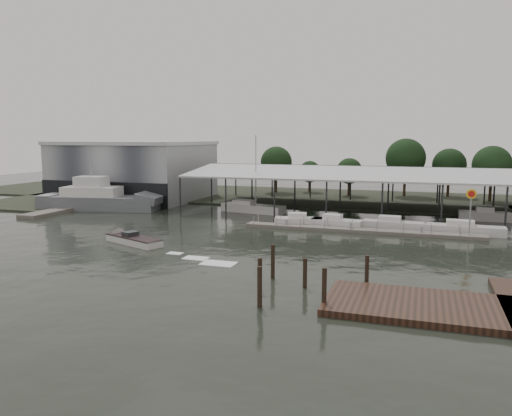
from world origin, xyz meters
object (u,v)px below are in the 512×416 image
(shell_fuel_sign, at_px, (471,204))
(speedboat_underway, at_px, (130,239))
(grey_trawler, at_px, (100,200))
(white_sailboat, at_px, (252,208))

(shell_fuel_sign, relative_size, speedboat_underway, 0.31)
(grey_trawler, bearing_deg, white_sailboat, 0.95)
(grey_trawler, relative_size, speedboat_underway, 1.09)
(shell_fuel_sign, height_order, white_sailboat, white_sailboat)
(grey_trawler, distance_m, speedboat_underway, 27.45)
(shell_fuel_sign, xyz_separation_m, grey_trawler, (-52.83, 6.23, -2.35))
(shell_fuel_sign, height_order, grey_trawler, grey_trawler)
(white_sailboat, height_order, speedboat_underway, white_sailboat)
(shell_fuel_sign, xyz_separation_m, speedboat_underway, (-34.41, -14.08, -3.53))
(grey_trawler, bearing_deg, speedboat_underway, -58.38)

